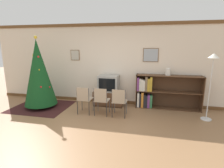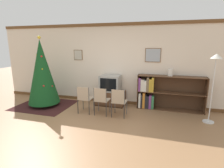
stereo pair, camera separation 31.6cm
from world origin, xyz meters
The scene contains 12 objects.
ground_plane centered at (0.00, 0.00, 0.00)m, with size 24.00×24.00×0.00m, color #936B47.
wall_back centered at (0.00, 2.42, 1.35)m, with size 8.64×0.11×2.70m.
area_rug centered at (-2.12, 1.45, 0.00)m, with size 1.78×1.55×0.01m.
christmas_tree centered at (-2.12, 1.45, 1.14)m, with size 1.01×1.01×2.27m.
tv_console centered at (0.00, 2.10, 0.25)m, with size 0.98×0.52×0.49m.
television centered at (0.00, 2.09, 0.76)m, with size 0.65×0.50×0.53m.
folding_chair_left centered at (-0.52, 1.19, 0.47)m, with size 0.40×0.40×0.82m.
folding_chair_center centered at (0.00, 1.19, 0.47)m, with size 0.40×0.40×0.82m.
folding_chair_right centered at (0.51, 1.19, 0.47)m, with size 0.40×0.40×0.82m.
bookshelf centered at (1.52, 2.18, 0.52)m, with size 2.01×0.36×1.08m.
vase centered at (1.87, 2.20, 1.19)m, with size 0.16×0.16×0.22m.
standing_lamp centered at (2.88, 1.51, 1.38)m, with size 0.28×0.28×1.79m.
Camera 2 is at (1.62, -3.32, 2.00)m, focal length 28.00 mm.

